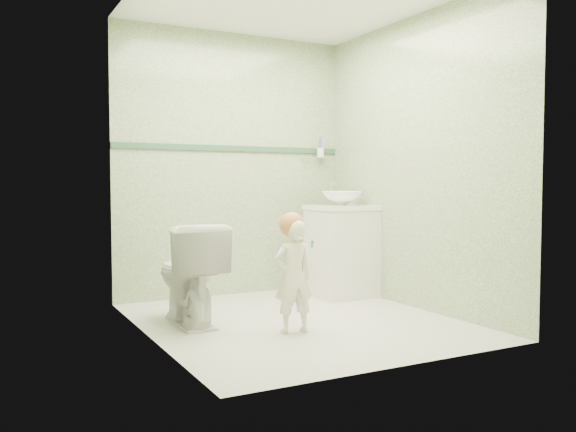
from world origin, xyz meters
TOP-DOWN VIEW (x-y plane):
  - ground at (0.00, 0.00)m, footprint 2.50×2.50m
  - room_shell at (0.00, 0.00)m, footprint 2.50×2.54m
  - trim_stripe at (0.00, 1.24)m, footprint 2.20×0.02m
  - vanity at (0.84, 0.70)m, footprint 0.52×0.50m
  - counter at (0.84, 0.70)m, footprint 0.54×0.52m
  - basin at (0.84, 0.70)m, footprint 0.37×0.37m
  - faucet at (0.84, 0.89)m, footprint 0.03×0.13m
  - cup_holder at (0.89, 1.18)m, footprint 0.26×0.07m
  - toilet at (-0.74, 0.29)m, footprint 0.43×0.74m
  - toddler at (-0.19, -0.29)m, footprint 0.30×0.21m
  - hair_cap at (-0.19, -0.26)m, footprint 0.17×0.17m
  - teal_toothbrush at (-0.12, -0.42)m, footprint 0.11×0.13m

SIDE VIEW (x-z plane):
  - ground at x=0.00m, z-range 0.00..0.00m
  - toilet at x=-0.74m, z-range 0.00..0.74m
  - toddler at x=-0.19m, z-range 0.00..0.78m
  - vanity at x=0.84m, z-range 0.00..0.80m
  - teal_toothbrush at x=-0.12m, z-range 0.58..0.66m
  - hair_cap at x=-0.19m, z-range 0.66..0.83m
  - counter at x=0.84m, z-range 0.79..0.83m
  - basin at x=0.84m, z-range 0.83..0.96m
  - faucet at x=0.84m, z-range 0.88..1.06m
  - room_shell at x=0.00m, z-range 0.00..2.40m
  - cup_holder at x=0.89m, z-range 1.22..1.43m
  - trim_stripe at x=0.00m, z-range 1.33..1.38m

